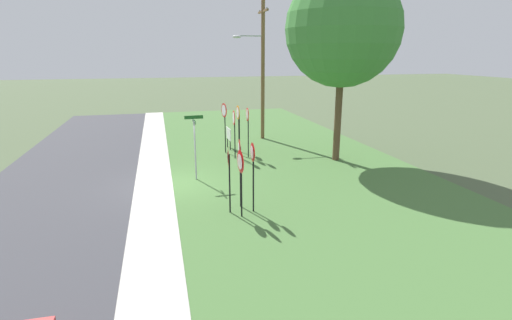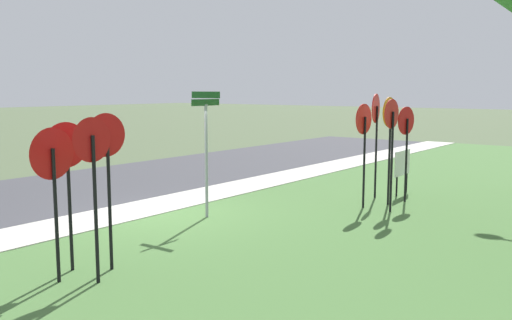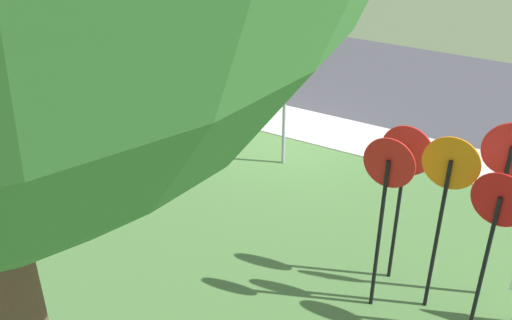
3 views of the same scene
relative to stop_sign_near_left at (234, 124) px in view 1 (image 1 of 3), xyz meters
name	(u,v)px [view 1 (image 1 of 3)]	position (x,y,z in m)	size (l,w,h in m)	color
ground_plane	(173,185)	(3.66, -3.47, -1.94)	(160.00, 160.00, 0.00)	#4C5B3D
road_asphalt	(52,195)	(3.66, -8.27, -1.94)	(44.00, 6.40, 0.01)	#3D3D42
sidewalk_strip	(154,186)	(3.66, -4.27, -1.91)	(44.00, 1.60, 0.06)	#BCB7AD
grass_median	(302,175)	(3.66, 2.53, -1.92)	(44.00, 12.00, 0.04)	#477038
stop_sign_near_left	(234,124)	(0.00, 0.00, 0.00)	(0.76, 0.10, 2.60)	black
stop_sign_near_right	(224,117)	(-1.31, -0.30, 0.19)	(0.78, 0.18, 2.84)	black
stop_sign_far_left	(239,120)	(-1.36, 0.54, -0.07)	(0.73, 0.15, 2.51)	black
stop_sign_far_center	(248,122)	(0.02, 0.74, 0.08)	(0.71, 0.10, 2.73)	black
stop_sign_far_right	(238,119)	(-0.68, 0.36, 0.12)	(0.75, 0.09, 2.76)	black
yield_sign_near_left	(239,157)	(6.87, -1.14, 0.02)	(0.71, 0.12, 2.58)	black
yield_sign_near_right	(228,164)	(7.29, -1.63, -0.09)	(0.73, 0.17, 2.44)	black
yield_sign_far_left	(252,161)	(7.40, -0.79, -0.01)	(0.68, 0.10, 2.55)	black
yield_sign_far_right	(240,168)	(7.75, -1.30, -0.12)	(0.79, 0.12, 2.39)	black
street_name_post	(195,142)	(3.16, -2.39, -0.17)	(0.96, 0.82, 2.90)	#9EA0A8
utility_pole	(261,63)	(-4.61, 2.70, 3.01)	(2.10, 2.08, 9.13)	brown
notice_board	(229,135)	(-2.26, 0.10, -1.07)	(1.10, 0.08, 1.25)	black
oak_tree_left	(343,29)	(1.62, 5.21, 4.76)	(5.72, 5.72, 9.53)	brown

